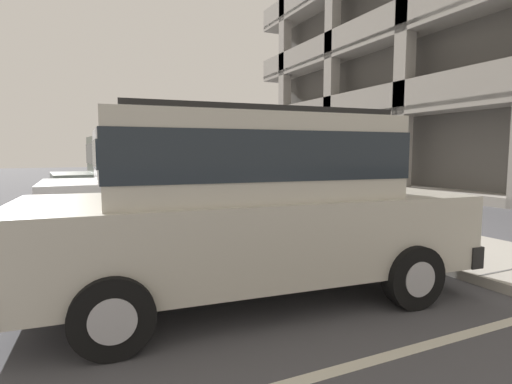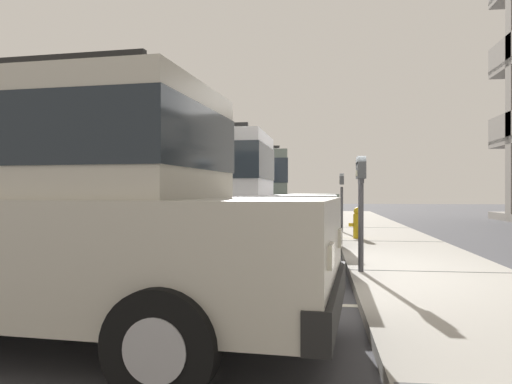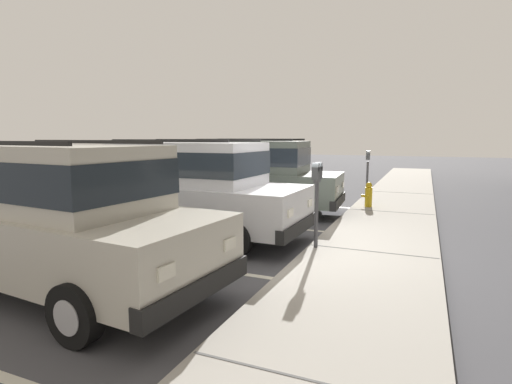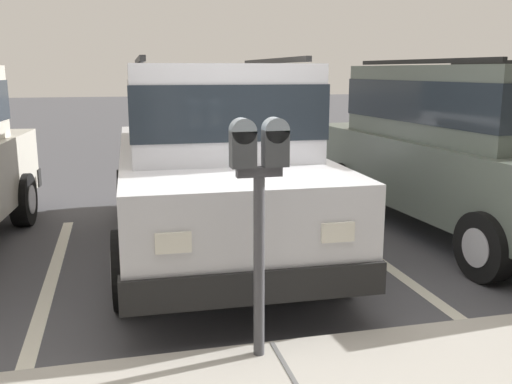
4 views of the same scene
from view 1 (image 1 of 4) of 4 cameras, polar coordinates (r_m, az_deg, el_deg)
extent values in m
cube|color=#4C4C51|center=(8.42, 5.51, -5.66)|extent=(80.00, 80.00, 0.10)
cube|color=#ADA89E|center=(9.12, 12.59, -4.19)|extent=(40.00, 2.20, 0.12)
cube|color=#606060|center=(16.15, -4.99, 0.40)|extent=(0.03, 2.16, 0.00)
cube|color=#606060|center=(12.48, 1.33, -1.13)|extent=(0.03, 2.16, 0.00)
cube|color=#606060|center=(9.11, 12.59, -3.81)|extent=(0.03, 2.16, 0.00)
cube|color=silver|center=(12.36, -11.71, -1.87)|extent=(0.12, 4.80, 0.01)
cube|color=silver|center=(9.29, -7.10, -4.27)|extent=(0.12, 4.80, 0.01)
cube|color=silver|center=(6.37, 1.97, -8.85)|extent=(0.12, 4.80, 0.01)
cube|color=silver|center=(3.95, 24.95, -18.74)|extent=(0.12, 4.80, 0.01)
cube|color=silver|center=(7.40, -10.08, -1.18)|extent=(1.94, 4.74, 0.80)
cube|color=silver|center=(7.34, -10.57, 5.18)|extent=(1.68, 2.95, 0.84)
cube|color=#232B33|center=(7.34, -10.57, 5.34)|extent=(1.70, 2.97, 0.46)
cube|color=black|center=(8.29, 5.67, -2.34)|extent=(1.88, 0.20, 0.24)
cube|color=black|center=(7.25, -28.10, -4.14)|extent=(1.88, 0.20, 0.24)
cube|color=silver|center=(7.78, 8.08, -0.22)|extent=(0.24, 0.03, 0.14)
cube|color=silver|center=(8.77, 4.14, 0.48)|extent=(0.24, 0.03, 0.14)
cylinder|color=black|center=(7.12, 3.25, -4.62)|extent=(0.21, 0.66, 0.66)
cylinder|color=#B2B2B7|center=(7.12, 3.25, -4.62)|extent=(0.23, 0.37, 0.36)
cylinder|color=black|center=(8.75, -2.15, -2.69)|extent=(0.21, 0.66, 0.66)
cylinder|color=#B2B2B7|center=(8.75, -2.15, -2.69)|extent=(0.23, 0.37, 0.36)
cylinder|color=black|center=(6.37, -20.93, -6.22)|extent=(0.21, 0.66, 0.66)
cylinder|color=#B2B2B7|center=(6.37, -20.93, -6.22)|extent=(0.23, 0.37, 0.36)
cylinder|color=black|center=(8.15, -21.60, -3.71)|extent=(0.21, 0.66, 0.66)
cylinder|color=#B2B2B7|center=(8.15, -21.60, -3.71)|extent=(0.23, 0.37, 0.36)
cube|color=black|center=(6.68, -9.27, 9.11)|extent=(0.10, 2.62, 0.05)
cube|color=black|center=(8.02, -11.78, 8.48)|extent=(0.10, 2.62, 0.05)
cube|color=#5B665B|center=(10.40, -14.10, 0.70)|extent=(2.17, 4.82, 0.80)
cube|color=#5B665B|center=(10.36, -14.48, 5.21)|extent=(1.82, 3.02, 0.84)
cube|color=#232B33|center=(10.36, -14.48, 5.33)|extent=(1.85, 3.05, 0.46)
cube|color=black|center=(11.25, -2.64, -0.20)|extent=(1.88, 0.29, 0.24)
cube|color=black|center=(10.09, -26.83, -1.49)|extent=(1.88, 0.29, 0.24)
cube|color=silver|center=(10.74, -1.05, 1.45)|extent=(0.24, 0.05, 0.14)
cube|color=silver|center=(11.75, -3.67, 1.81)|extent=(0.24, 0.05, 0.14)
cylinder|color=black|center=(10.09, -4.68, -1.58)|extent=(0.25, 0.67, 0.66)
cylinder|color=#B2B2B7|center=(10.09, -4.68, -1.58)|extent=(0.25, 0.38, 0.36)
cylinder|color=black|center=(11.74, -8.33, -0.60)|extent=(0.25, 0.67, 0.66)
cylinder|color=#B2B2B7|center=(11.74, -8.33, -0.60)|extent=(0.25, 0.38, 0.36)
cylinder|color=black|center=(9.28, -21.30, -2.59)|extent=(0.25, 0.67, 0.66)
cylinder|color=#B2B2B7|center=(9.28, -21.30, -2.59)|extent=(0.25, 0.38, 0.36)
cylinder|color=black|center=(11.06, -22.59, -1.36)|extent=(0.25, 0.67, 0.66)
cylinder|color=#B2B2B7|center=(11.06, -22.59, -1.36)|extent=(0.25, 0.38, 0.36)
cube|color=black|center=(9.70, -13.50, 7.94)|extent=(0.24, 2.62, 0.05)
cube|color=black|center=(11.03, -15.46, 7.60)|extent=(0.24, 2.62, 0.05)
cube|color=beige|center=(4.43, -0.79, -5.69)|extent=(2.23, 4.84, 0.80)
cube|color=beige|center=(4.32, -1.43, 4.98)|extent=(1.86, 3.04, 0.84)
cube|color=#232B33|center=(4.32, -1.43, 5.26)|extent=(1.89, 3.07, 0.46)
cube|color=black|center=(5.67, 21.97, -6.47)|extent=(1.88, 0.32, 0.24)
cube|color=black|center=(4.34, -31.49, -10.57)|extent=(1.88, 0.32, 0.24)
cube|color=silver|center=(5.24, 26.71, -3.63)|extent=(0.24, 0.05, 0.14)
cube|color=silver|center=(6.07, 18.83, -2.13)|extent=(0.24, 0.05, 0.14)
cylinder|color=black|center=(4.49, 21.53, -11.17)|extent=(0.26, 0.67, 0.66)
cylinder|color=#B2B2B7|center=(4.49, 21.53, -11.17)|extent=(0.25, 0.38, 0.36)
cylinder|color=black|center=(5.91, 9.77, -6.83)|extent=(0.26, 0.67, 0.66)
cylinder|color=#B2B2B7|center=(5.91, 9.77, -6.83)|extent=(0.25, 0.38, 0.36)
cylinder|color=black|center=(3.44, -19.81, -16.41)|extent=(0.26, 0.67, 0.66)
cylinder|color=#B2B2B7|center=(3.44, -19.81, -16.41)|extent=(0.25, 0.38, 0.36)
cylinder|color=black|center=(5.15, -19.97, -8.96)|extent=(0.26, 0.67, 0.66)
cylinder|color=#B2B2B7|center=(5.15, -19.97, -8.96)|extent=(0.25, 0.38, 0.36)
cube|color=black|center=(3.70, 2.06, 11.99)|extent=(0.27, 2.62, 0.05)
cube|color=black|center=(5.00, -4.02, 10.34)|extent=(0.27, 2.62, 0.05)
cylinder|color=#47474C|center=(8.39, 8.04, -0.53)|extent=(0.07, 0.07, 1.17)
cube|color=#47474C|center=(8.34, 8.10, 3.66)|extent=(0.28, 0.06, 0.06)
cube|color=#424447|center=(8.42, 7.74, 4.63)|extent=(0.15, 0.11, 0.22)
cylinder|color=#8C99A3|center=(8.42, 7.75, 5.38)|extent=(0.15, 0.11, 0.15)
cube|color=#B7B293|center=(8.39, 7.40, 4.37)|extent=(0.08, 0.01, 0.08)
cube|color=#424447|center=(8.26, 8.49, 4.60)|extent=(0.15, 0.11, 0.22)
cylinder|color=#8C99A3|center=(8.25, 8.51, 5.37)|extent=(0.15, 0.11, 0.15)
cube|color=#B7B293|center=(8.22, 8.15, 4.34)|extent=(0.08, 0.01, 0.08)
cylinder|color=#47474C|center=(14.21, -6.20, 2.03)|extent=(0.07, 0.07, 1.17)
cube|color=#515459|center=(14.18, -6.23, 5.08)|extent=(0.15, 0.11, 0.22)
cylinder|color=#9EA8B2|center=(14.18, -6.24, 5.53)|extent=(0.15, 0.11, 0.15)
cube|color=#B7B293|center=(14.16, -6.46, 4.93)|extent=(0.08, 0.01, 0.08)
cube|color=gray|center=(23.98, 4.13, 16.24)|extent=(0.60, 0.50, 12.00)
cube|color=gray|center=(20.19, 10.80, 18.17)|extent=(0.60, 0.50, 12.00)
cube|color=gray|center=(16.79, 20.58, 20.51)|extent=(0.60, 0.50, 12.00)
cylinder|color=gold|center=(12.71, -2.45, 0.23)|extent=(0.20, 0.20, 0.55)
sphere|color=gold|center=(12.68, -2.46, 1.73)|extent=(0.18, 0.18, 0.18)
cylinder|color=gold|center=(12.65, -3.08, 0.32)|extent=(0.08, 0.10, 0.08)
cylinder|color=gold|center=(12.57, -2.19, 0.29)|extent=(0.10, 0.07, 0.07)
camera|label=2|loc=(4.06, 60.56, -3.15)|focal=35.00mm
camera|label=3|loc=(6.31, 63.84, 6.84)|focal=28.00mm
camera|label=4|loc=(9.98, 26.99, 6.87)|focal=40.00mm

